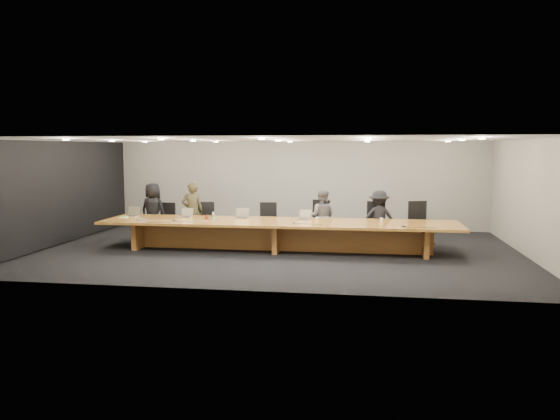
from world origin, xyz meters
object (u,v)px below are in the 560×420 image
object	(u,v)px
mic_center	(294,223)
mic_right	(404,226)
chair_right	(374,223)
av_box	(142,220)
chair_far_right	(421,224)
amber_mug	(206,217)
laptop_b	(186,213)
laptop_d	(304,215)
laptop_c	(241,213)
laptop_a	(132,211)
mic_left	(174,221)
conference_table	(278,230)
person_d	(379,218)
person_b	(192,211)
person_c	(322,216)
person_a	(153,211)
chair_mid_right	(318,221)
water_bottle	(213,216)
chair_far_left	(165,221)
chair_mid_left	(268,222)
paper_cup_near	(317,219)
paper_cup_far	(381,220)

from	to	relation	value
mic_center	mic_right	bearing A→B (deg)	-4.74
chair_right	av_box	distance (m)	6.09
chair_far_right	amber_mug	world-z (taller)	chair_far_right
chair_right	laptop_b	size ratio (longest dim) A/B	3.72
laptop_b	laptop_d	xyz separation A→B (m)	(3.16, 0.00, 0.00)
laptop_c	laptop_a	bearing A→B (deg)	-177.35
mic_left	av_box	bearing A→B (deg)	179.54
conference_table	laptop_b	bearing A→B (deg)	171.68
laptop_c	person_d	bearing A→B (deg)	14.20
person_b	mic_center	xyz separation A→B (m)	(3.07, -1.50, -0.06)
laptop_c	mic_center	bearing A→B (deg)	-24.27
person_c	person_d	xyz separation A→B (m)	(1.53, -0.03, -0.01)
person_a	mic_left	distance (m)	1.96
laptop_a	mic_left	world-z (taller)	laptop_a
chair_mid_right	person_b	xyz separation A→B (m)	(-3.51, -0.16, 0.23)
water_bottle	av_box	size ratio (longest dim) A/B	0.83
mic_center	chair_far_left	bearing A→B (deg)	157.25
amber_mug	person_a	bearing A→B (deg)	149.67
chair_mid_left	person_d	distance (m)	3.02
av_box	mic_right	xyz separation A→B (m)	(6.54, -0.19, -0.00)
person_c	water_bottle	bearing A→B (deg)	29.86
paper_cup_near	chair_mid_right	bearing A→B (deg)	93.46
paper_cup_far	mic_center	xyz separation A→B (m)	(-2.12, -0.60, -0.04)
chair_far_left	person_c	bearing A→B (deg)	-0.60
person_d	av_box	distance (m)	6.20
chair_right	water_bottle	world-z (taller)	chair_right
chair_far_left	person_d	world-z (taller)	person_d
laptop_c	mic_left	bearing A→B (deg)	-150.83
chair_far_right	person_a	size ratio (longest dim) A/B	0.75
chair_mid_left	paper_cup_near	bearing A→B (deg)	-35.29
chair_mid_right	paper_cup_near	world-z (taller)	chair_mid_right
amber_mug	chair_far_left	bearing A→B (deg)	142.32
person_a	av_box	bearing A→B (deg)	112.81
person_d	laptop_a	xyz separation A→B (m)	(-6.63, -0.75, 0.15)
laptop_a	mic_center	bearing A→B (deg)	-1.41
water_bottle	amber_mug	world-z (taller)	water_bottle
mic_center	conference_table	bearing A→B (deg)	141.99
chair_mid_right	av_box	world-z (taller)	chair_mid_right
chair_far_left	person_b	distance (m)	0.91
chair_mid_left	mic_left	bearing A→B (deg)	-148.63
laptop_a	laptop_b	world-z (taller)	laptop_a
person_a	person_b	distance (m)	1.18
person_d	mic_right	world-z (taller)	person_d
conference_table	person_d	xyz separation A→B (m)	(2.54, 1.15, 0.22)
laptop_d	paper_cup_far	bearing A→B (deg)	12.97
person_d	laptop_d	xyz separation A→B (m)	(-1.93, -0.77, 0.14)
water_bottle	paper_cup_far	distance (m)	4.28
chair_right	laptop_c	xyz separation A→B (m)	(-3.45, -0.80, 0.30)
chair_right	person_c	size ratio (longest dim) A/B	0.79
laptop_b	water_bottle	distance (m)	0.93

